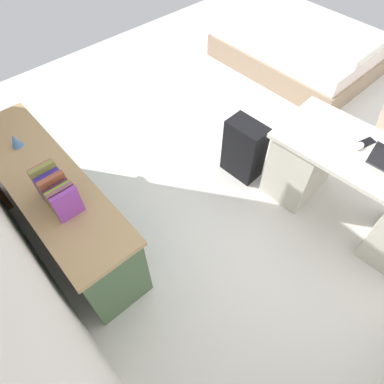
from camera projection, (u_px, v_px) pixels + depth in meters
ground_plane at (269, 144)px, 3.63m from camera, size 6.00×6.00×0.00m
desk at (355, 187)px, 2.79m from camera, size 1.49×0.78×0.73m
credenza at (59, 207)px, 2.68m from camera, size 1.80×0.48×0.73m
bed at (299, 47)px, 4.37m from camera, size 1.94×1.45×0.58m
suitcase_black at (244, 149)px, 3.17m from camera, size 0.37×0.24×0.59m
computer_mouse at (359, 146)px, 2.57m from camera, size 0.07×0.10×0.03m
cell_phone_by_mouse at (367, 142)px, 2.60m from camera, size 0.10×0.15×0.01m
book_row at (56, 190)px, 2.19m from camera, size 0.35×0.17×0.24m
figurine_small at (15, 141)px, 2.54m from camera, size 0.08×0.08×0.11m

